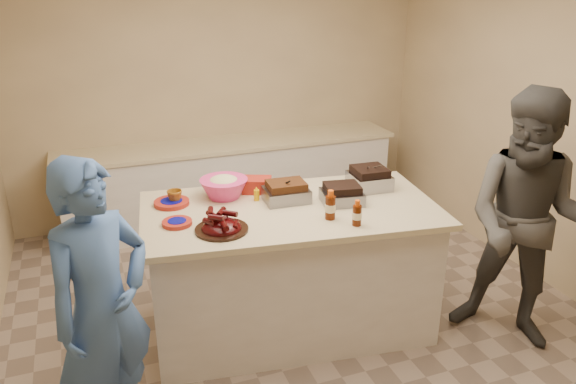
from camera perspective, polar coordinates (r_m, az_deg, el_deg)
name	(u,v)px	position (r m, az deg, el deg)	size (l,w,h in m)	color
room	(308,329)	(4.49, 2.08, -13.70)	(4.50, 5.00, 2.70)	tan
back_counter	(232,182)	(6.14, -5.75, 1.06)	(3.60, 0.64, 0.90)	silver
island	(290,324)	(4.53, 0.23, -13.31)	(2.12, 1.11, 1.00)	silver
rib_platter	(222,231)	(3.71, -6.75, -3.92)	(0.35, 0.35, 0.14)	#3C0506
pulled_pork_tray	(286,201)	(4.15, -0.17, -0.92)	(0.32, 0.24, 0.10)	#47230F
brisket_tray	(342,203)	(4.14, 5.47, -1.08)	(0.29, 0.24, 0.09)	black
roasting_pan	(369,188)	(4.44, 8.21, 0.41)	(0.29, 0.29, 0.12)	gray
coleslaw_bowl	(224,197)	(4.25, -6.48, -0.53)	(0.36, 0.36, 0.25)	#D52F74
sausage_plate	(278,188)	(4.40, -1.04, 0.41)	(0.31, 0.31, 0.05)	silver
mac_cheese_dish	(365,182)	(4.57, 7.78, 1.06)	(0.28, 0.21, 0.08)	orange
bbq_bottle_a	(330,219)	(3.87, 4.28, -2.72)	(0.07, 0.07, 0.21)	#421503
bbq_bottle_b	(356,225)	(3.79, 6.97, -3.36)	(0.06, 0.06, 0.18)	#421503
mustard_bottle	(257,200)	(4.17, -3.20, -0.86)	(0.04, 0.04, 0.11)	#DAA206
sauce_bowl	(271,194)	(4.28, -1.74, -0.21)	(0.13, 0.04, 0.13)	silver
plate_stack_large	(172,205)	(4.17, -11.73, -1.27)	(0.26, 0.26, 0.03)	maroon
plate_stack_small	(177,225)	(3.84, -11.18, -3.27)	(0.20, 0.20, 0.03)	maroon
plastic_cup	(175,204)	(4.19, -11.38, -1.16)	(0.11, 0.10, 0.11)	brown
basket_stack	(257,191)	(4.33, -3.16, 0.05)	(0.22, 0.16, 0.11)	maroon
guest_gray	(509,336)	(4.72, 21.53, -13.45)	(0.92, 1.90, 0.72)	#494742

